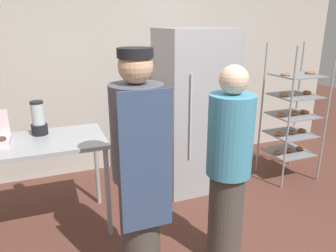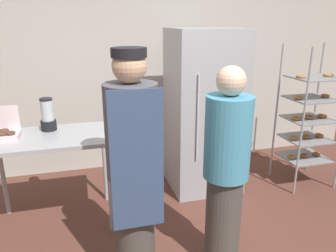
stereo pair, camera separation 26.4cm
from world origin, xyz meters
name	(u,v)px [view 1 (the left image)]	position (x,y,z in m)	size (l,w,h in m)	color
back_wall	(125,64)	(0.00, 2.43, 1.36)	(6.40, 0.12, 2.72)	#B7B2A8
refrigerator	(194,111)	(0.57, 1.57, 0.91)	(0.77, 0.75, 1.82)	#9EA0A5
baking_rack	(293,115)	(1.78, 1.31, 0.80)	(0.57, 0.52, 1.65)	#93969B
prep_counter	(43,152)	(-1.07, 1.20, 0.79)	(1.08, 0.67, 0.90)	#9EA0A5
blender_pitcher	(38,120)	(-1.08, 1.38, 1.04)	(0.14, 0.14, 0.31)	black
person_baker	(139,169)	(-0.45, 0.33, 0.90)	(0.37, 0.39, 1.74)	#47423D
person_customer	(228,168)	(0.24, 0.26, 0.82)	(0.34, 0.34, 1.61)	#47423D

